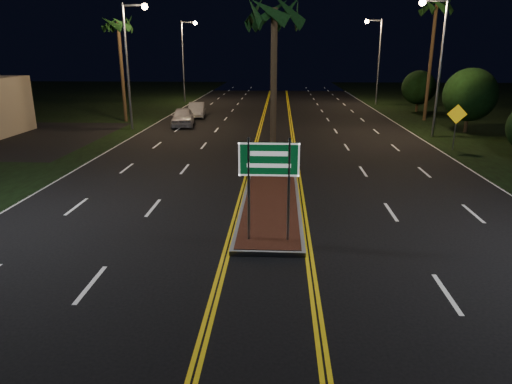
# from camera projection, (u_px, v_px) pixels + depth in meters

# --- Properties ---
(ground) EXTENTS (120.00, 120.00, 0.00)m
(ground) POSITION_uv_depth(u_px,v_px,m) (265.00, 289.00, 11.51)
(ground) COLOR black
(ground) RESTS_ON ground
(median_island) EXTENTS (2.25, 10.25, 0.17)m
(median_island) POSITION_uv_depth(u_px,v_px,m) (271.00, 200.00, 18.16)
(median_island) COLOR gray
(median_island) RESTS_ON ground
(highway_sign) EXTENTS (1.80, 0.08, 3.20)m
(highway_sign) POSITION_uv_depth(u_px,v_px,m) (269.00, 169.00, 13.47)
(highway_sign) COLOR gray
(highway_sign) RESTS_ON ground
(streetlight_left_mid) EXTENTS (1.91, 0.44, 9.00)m
(streetlight_left_mid) POSITION_uv_depth(u_px,v_px,m) (131.00, 52.00, 33.26)
(streetlight_left_mid) COLOR gray
(streetlight_left_mid) RESTS_ON ground
(streetlight_left_far) EXTENTS (1.91, 0.44, 9.00)m
(streetlight_left_far) POSITION_uv_depth(u_px,v_px,m) (186.00, 52.00, 52.33)
(streetlight_left_far) COLOR gray
(streetlight_left_far) RESTS_ON ground
(streetlight_right_mid) EXTENTS (1.91, 0.44, 9.00)m
(streetlight_right_mid) POSITION_uv_depth(u_px,v_px,m) (436.00, 52.00, 30.29)
(streetlight_right_mid) COLOR gray
(streetlight_right_mid) RESTS_ON ground
(streetlight_right_far) EXTENTS (1.91, 0.44, 9.00)m
(streetlight_right_far) POSITION_uv_depth(u_px,v_px,m) (376.00, 52.00, 49.37)
(streetlight_right_far) COLOR gray
(streetlight_right_far) RESTS_ON ground
(palm_median) EXTENTS (2.40, 2.40, 8.30)m
(palm_median) POSITION_uv_depth(u_px,v_px,m) (274.00, 13.00, 19.37)
(palm_median) COLOR #382819
(palm_median) RESTS_ON ground
(palm_left_far) EXTENTS (2.40, 2.40, 8.80)m
(palm_left_far) POSITION_uv_depth(u_px,v_px,m) (118.00, 25.00, 36.56)
(palm_left_far) COLOR #382819
(palm_left_far) RESTS_ON ground
(palm_right_far) EXTENTS (2.40, 2.40, 10.30)m
(palm_right_far) POSITION_uv_depth(u_px,v_px,m) (436.00, 7.00, 36.78)
(palm_right_far) COLOR #382819
(palm_right_far) RESTS_ON ground
(shrub_mid) EXTENTS (3.78, 3.78, 4.62)m
(shrub_mid) POSITION_uv_depth(u_px,v_px,m) (470.00, 95.00, 32.90)
(shrub_mid) COLOR #382819
(shrub_mid) RESTS_ON ground
(shrub_far) EXTENTS (3.24, 3.24, 3.96)m
(shrub_far) POSITION_uv_depth(u_px,v_px,m) (419.00, 87.00, 44.47)
(shrub_far) COLOR #382819
(shrub_far) RESTS_ON ground
(car_near) EXTENTS (2.85, 5.28, 1.67)m
(car_near) POSITION_uv_depth(u_px,v_px,m) (183.00, 115.00, 36.29)
(car_near) COLOR #BABAC0
(car_near) RESTS_ON ground
(car_far) EXTENTS (2.44, 4.68, 1.50)m
(car_far) POSITION_uv_depth(u_px,v_px,m) (196.00, 109.00, 41.28)
(car_far) COLOR silver
(car_far) RESTS_ON ground
(warning_sign) EXTENTS (1.15, 0.12, 2.74)m
(warning_sign) POSITION_uv_depth(u_px,v_px,m) (456.00, 120.00, 27.11)
(warning_sign) COLOR gray
(warning_sign) RESTS_ON ground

